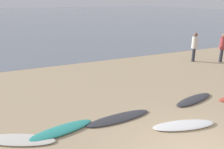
{
  "coord_description": "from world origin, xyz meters",
  "views": [
    {
      "loc": [
        -3.8,
        -2.98,
        3.73
      ],
      "look_at": [
        0.19,
        5.7,
        0.6
      ],
      "focal_mm": 37.18,
      "sensor_mm": 36.0,
      "label": 1
    }
  ],
  "objects_px": {
    "person_0": "(223,45)",
    "surfboard_1": "(19,140)",
    "person_1": "(195,45)",
    "surfboard_4": "(184,125)",
    "surfboard_5": "(194,99)",
    "surfboard_3": "(119,118)",
    "surfboard_2": "(61,130)"
  },
  "relations": [
    {
      "from": "surfboard_1",
      "to": "surfboard_4",
      "type": "xyz_separation_m",
      "value": [
        4.65,
        -1.3,
        0.01
      ]
    },
    {
      "from": "surfboard_4",
      "to": "person_1",
      "type": "relative_size",
      "value": 1.13
    },
    {
      "from": "surfboard_3",
      "to": "surfboard_4",
      "type": "distance_m",
      "value": 2.03
    },
    {
      "from": "surfboard_2",
      "to": "surfboard_5",
      "type": "xyz_separation_m",
      "value": [
        5.15,
        0.05,
        -0.01
      ]
    },
    {
      "from": "surfboard_3",
      "to": "surfboard_1",
      "type": "bearing_deg",
      "value": 175.56
    },
    {
      "from": "person_0",
      "to": "surfboard_1",
      "type": "bearing_deg",
      "value": 65.39
    },
    {
      "from": "surfboard_3",
      "to": "person_1",
      "type": "bearing_deg",
      "value": 28.29
    },
    {
      "from": "surfboard_5",
      "to": "person_0",
      "type": "height_order",
      "value": "person_0"
    },
    {
      "from": "surfboard_5",
      "to": "person_1",
      "type": "relative_size",
      "value": 1.13
    },
    {
      "from": "surfboard_4",
      "to": "surfboard_5",
      "type": "xyz_separation_m",
      "value": [
        1.66,
        1.33,
        -0.0
      ]
    },
    {
      "from": "surfboard_1",
      "to": "person_1",
      "type": "distance_m",
      "value": 11.5
    },
    {
      "from": "surfboard_5",
      "to": "person_1",
      "type": "distance_m",
      "value": 6.26
    },
    {
      "from": "surfboard_4",
      "to": "surfboard_5",
      "type": "bearing_deg",
      "value": 52.39
    },
    {
      "from": "surfboard_5",
      "to": "person_0",
      "type": "relative_size",
      "value": 1.14
    },
    {
      "from": "surfboard_1",
      "to": "surfboard_2",
      "type": "bearing_deg",
      "value": 27.16
    },
    {
      "from": "surfboard_1",
      "to": "surfboard_4",
      "type": "relative_size",
      "value": 1.02
    },
    {
      "from": "surfboard_1",
      "to": "person_1",
      "type": "xyz_separation_m",
      "value": [
        10.5,
        4.58,
        1.01
      ]
    },
    {
      "from": "person_1",
      "to": "surfboard_4",
      "type": "bearing_deg",
      "value": 77.38
    },
    {
      "from": "surfboard_5",
      "to": "person_1",
      "type": "xyz_separation_m",
      "value": [
        4.19,
        4.54,
        1.01
      ]
    },
    {
      "from": "surfboard_1",
      "to": "surfboard_4",
      "type": "distance_m",
      "value": 4.82
    },
    {
      "from": "surfboard_3",
      "to": "person_0",
      "type": "xyz_separation_m",
      "value": [
        8.85,
        3.76,
        1.01
      ]
    },
    {
      "from": "surfboard_1",
      "to": "person_1",
      "type": "relative_size",
      "value": 1.15
    },
    {
      "from": "surfboard_1",
      "to": "surfboard_5",
      "type": "bearing_deg",
      "value": 28.27
    },
    {
      "from": "surfboard_2",
      "to": "surfboard_4",
      "type": "bearing_deg",
      "value": -31.05
    },
    {
      "from": "surfboard_4",
      "to": "person_1",
      "type": "xyz_separation_m",
      "value": [
        5.85,
        5.88,
        1.0
      ]
    },
    {
      "from": "person_0",
      "to": "person_1",
      "type": "bearing_deg",
      "value": 16.1
    },
    {
      "from": "surfboard_4",
      "to": "person_1",
      "type": "distance_m",
      "value": 8.36
    },
    {
      "from": "surfboard_1",
      "to": "surfboard_3",
      "type": "xyz_separation_m",
      "value": [
        3.04,
        -0.05,
        -0.0
      ]
    },
    {
      "from": "person_0",
      "to": "surfboard_5",
      "type": "bearing_deg",
      "value": 81.43
    },
    {
      "from": "surfboard_3",
      "to": "surfboard_4",
      "type": "height_order",
      "value": "surfboard_4"
    },
    {
      "from": "surfboard_3",
      "to": "surfboard_5",
      "type": "bearing_deg",
      "value": -2.06
    },
    {
      "from": "surfboard_3",
      "to": "surfboard_4",
      "type": "relative_size",
      "value": 1.13
    }
  ]
}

